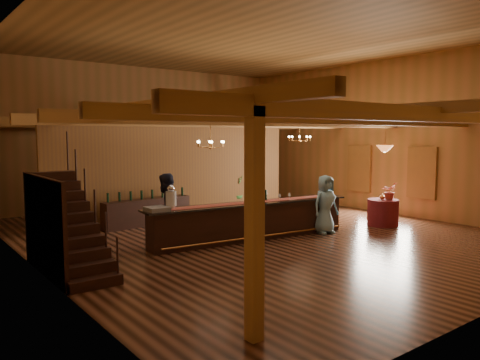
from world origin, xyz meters
TOP-DOWN VIEW (x-y plane):
  - floor at (0.00, 0.00)m, footprint 14.00×14.00m
  - ceiling at (0.00, 0.00)m, footprint 14.00×14.00m
  - wall_back at (0.00, 7.00)m, footprint 12.00×0.10m
  - wall_left at (-6.00, 0.00)m, footprint 0.10×14.00m
  - wall_right at (6.00, 0.00)m, footprint 0.10×14.00m
  - beam_grid at (0.00, 0.51)m, footprint 11.90×13.90m
  - support_posts at (0.00, -0.50)m, footprint 9.20×10.20m
  - partition_wall at (-0.50, 3.50)m, footprint 9.00×0.18m
  - window_right_front at (5.95, -1.60)m, footprint 0.12×1.05m
  - window_right_back at (5.95, 1.00)m, footprint 0.12×1.05m
  - staircase at (-5.45, -0.74)m, footprint 1.00×2.80m
  - backroom_boxes at (-0.29, 5.50)m, footprint 4.10×0.60m
  - tasting_bar at (-0.61, -0.59)m, footprint 6.09×1.43m
  - beverage_dispenser at (-2.89, -0.29)m, footprint 0.26×0.26m
  - glass_rack_tray at (-3.30, -0.34)m, footprint 0.50×0.50m
  - raffle_drum at (1.96, -0.93)m, footprint 0.34×0.24m
  - bar_bottle_0 at (-0.47, -0.49)m, footprint 0.07×0.07m
  - bar_bottle_1 at (-0.13, -0.53)m, footprint 0.07×0.07m
  - bar_bottle_2 at (-0.05, -0.54)m, footprint 0.07×0.07m
  - backbar_shelf at (-1.94, 2.96)m, footprint 2.97×0.71m
  - round_table at (3.86, -1.59)m, footprint 0.95×0.95m
  - chandelier_left at (-1.33, 0.29)m, footprint 0.80×0.80m
  - chandelier_right at (3.67, 1.94)m, footprint 0.80×0.80m
  - pendant_lamp at (3.86, -1.59)m, footprint 0.52×0.52m
  - bartender at (0.12, 0.24)m, footprint 0.57×0.39m
  - staff_second at (-2.78, 0.21)m, footprint 1.11×1.01m
  - guest at (1.57, -1.27)m, footprint 0.88×0.63m
  - floor_plant at (2.11, 3.64)m, footprint 0.74×0.60m
  - table_flowers at (4.00, -1.70)m, footprint 0.57×0.53m
  - table_vase at (3.87, -1.54)m, footprint 0.17×0.17m

SIDE VIEW (x-z plane):
  - floor at x=0.00m, z-range 0.00..0.00m
  - round_table at x=3.86m, z-range 0.00..0.82m
  - backbar_shelf at x=-1.94m, z-range 0.00..0.83m
  - tasting_bar at x=-0.61m, z-range 0.00..1.02m
  - backroom_boxes at x=-0.29m, z-range -0.02..1.08m
  - floor_plant at x=2.11m, z-range 0.00..1.30m
  - bartender at x=0.12m, z-range 0.00..1.49m
  - guest at x=1.57m, z-range 0.00..1.68m
  - staff_second at x=-2.78m, z-range 0.00..1.85m
  - table_vase at x=3.87m, z-range 0.82..1.11m
  - staircase at x=-5.45m, z-range 0.00..2.00m
  - glass_rack_tray at x=-3.30m, z-range 1.01..1.11m
  - table_flowers at x=4.00m, z-range 0.82..1.35m
  - bar_bottle_0 at x=-0.47m, z-range 1.01..1.31m
  - bar_bottle_1 at x=-0.13m, z-range 1.01..1.31m
  - bar_bottle_2 at x=-0.05m, z-range 1.01..1.31m
  - raffle_drum at x=1.96m, z-range 1.03..1.33m
  - beverage_dispenser at x=-2.89m, z-range 0.99..1.59m
  - window_right_front at x=5.95m, z-range 0.67..2.42m
  - window_right_back at x=5.95m, z-range 0.67..2.42m
  - partition_wall at x=-0.50m, z-range 0.00..3.10m
  - support_posts at x=0.00m, z-range 0.00..3.20m
  - pendant_lamp at x=3.86m, z-range 1.95..2.85m
  - chandelier_left at x=-1.33m, z-range 2.19..2.97m
  - chandelier_right at x=3.67m, z-range 2.37..3.03m
  - wall_back at x=0.00m, z-range 0.00..5.50m
  - wall_left at x=-6.00m, z-range 0.00..5.50m
  - wall_right at x=6.00m, z-range 0.00..5.50m
  - beam_grid at x=0.00m, z-range 3.05..3.44m
  - ceiling at x=0.00m, z-range 5.50..5.50m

